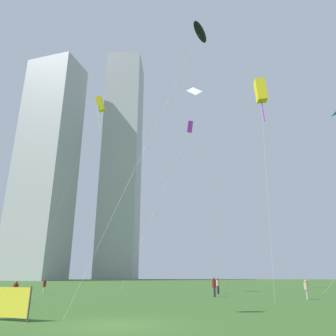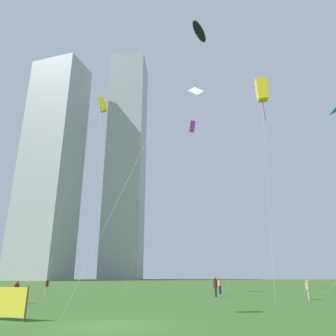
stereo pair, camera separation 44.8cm
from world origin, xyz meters
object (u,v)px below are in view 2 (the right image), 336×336
at_px(kite_flying_7, 199,32).
at_px(event_banner, 4,302).
at_px(person_standing_5, 47,285).
at_px(kite_flying_0, 261,90).
at_px(kite_flying_4, 102,105).
at_px(kite_flying_5, 196,92).
at_px(person_standing_0, 308,288).
at_px(person_standing_4, 16,290).
at_px(person_standing_3, 220,285).
at_px(kite_flying_2, 192,127).
at_px(person_standing_2, 215,285).
at_px(distant_highrise_1, 51,162).
at_px(distant_highrise_0, 126,160).

bearing_deg(kite_flying_7, event_banner, -145.25).
xyz_separation_m(person_standing_5, kite_flying_0, (23.70, -7.08, 18.96)).
xyz_separation_m(kite_flying_4, kite_flying_7, (12.32, -12.54, -0.72)).
height_order(kite_flying_4, kite_flying_5, kite_flying_5).
xyz_separation_m(kite_flying_7, event_banner, (-9.75, -6.76, -20.84)).
bearing_deg(kite_flying_4, person_standing_0, -12.93).
xyz_separation_m(person_standing_4, person_standing_5, (-3.55, 12.39, -0.02)).
distance_m(person_standing_0, person_standing_3, 10.50).
height_order(kite_flying_2, event_banner, kite_flying_2).
bearing_deg(person_standing_3, event_banner, 38.07).
height_order(person_standing_0, person_standing_4, person_standing_4).
bearing_deg(person_standing_2, kite_flying_5, 54.30).
bearing_deg(person_standing_5, kite_flying_2, 91.99).
distance_m(kite_flying_2, kite_flying_4, 16.91).
bearing_deg(person_standing_3, kite_flying_5, -56.80).
relative_size(person_standing_0, distant_highrise_1, 0.02).
height_order(distant_highrise_1, event_banner, distant_highrise_1).
bearing_deg(event_banner, person_standing_5, 110.48).
relative_size(kite_flying_4, kite_flying_5, 0.86).
relative_size(kite_flying_4, event_banner, 8.76).
distance_m(person_standing_3, kite_flying_5, 25.45).
bearing_deg(person_standing_5, kite_flying_5, 67.64).
relative_size(person_standing_2, person_standing_4, 1.12).
distance_m(person_standing_0, kite_flying_2, 30.99).
xyz_separation_m(person_standing_2, person_standing_5, (-18.31, 3.47, -0.13)).
xyz_separation_m(kite_flying_2, event_banner, (-8.69, -31.66, -24.08)).
relative_size(person_standing_4, kite_flying_5, 0.06).
height_order(kite_flying_2, kite_flying_7, kite_flying_2).
distance_m(kite_flying_0, kite_flying_2, 20.17).
height_order(person_standing_4, kite_flying_5, kite_flying_5).
distance_m(person_standing_5, kite_flying_2, 31.08).
bearing_deg(distant_highrise_1, person_standing_3, -40.38).
relative_size(person_standing_2, kite_flying_7, 0.08).
relative_size(kite_flying_2, distant_highrise_0, 0.24).
bearing_deg(event_banner, kite_flying_5, 68.08).
relative_size(kite_flying_0, kite_flying_7, 0.95).
height_order(person_standing_3, kite_flying_4, kite_flying_4).
distance_m(person_standing_4, kite_flying_0, 28.16).
bearing_deg(person_standing_5, event_banner, -11.49).
distance_m(kite_flying_7, distant_highrise_0, 124.66).
bearing_deg(distant_highrise_0, kite_flying_4, -80.70).
distance_m(person_standing_0, person_standing_2, 8.13).
height_order(person_standing_0, distant_highrise_0, distant_highrise_0).
relative_size(person_standing_4, kite_flying_4, 0.07).
bearing_deg(kite_flying_2, person_standing_5, -146.04).
distance_m(kite_flying_4, event_banner, 29.05).
distance_m(person_standing_0, kite_flying_0, 19.10).
bearing_deg(kite_flying_2, kite_flying_0, -68.03).
xyz_separation_m(person_standing_0, distant_highrise_0, (-41.92, 108.07, 52.58)).
height_order(person_standing_5, kite_flying_5, kite_flying_5).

